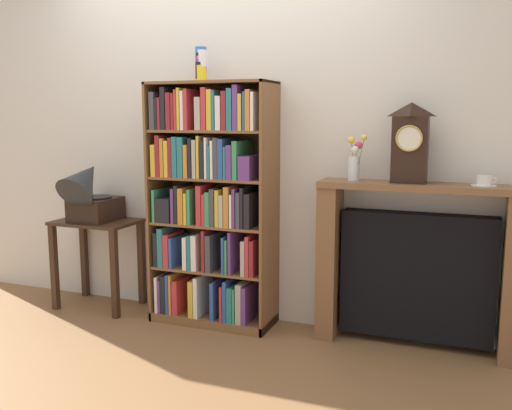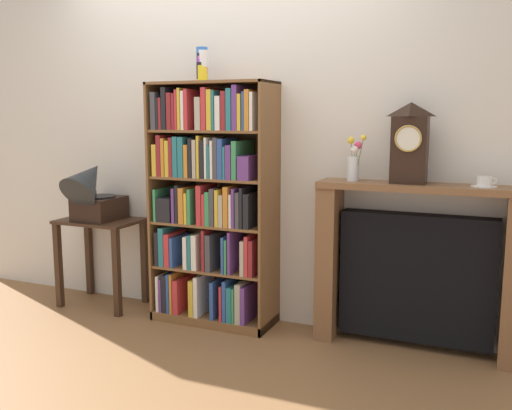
{
  "view_description": "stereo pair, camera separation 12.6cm",
  "coord_description": "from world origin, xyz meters",
  "views": [
    {
      "loc": [
        1.63,
        -3.33,
        1.41
      ],
      "look_at": [
        0.31,
        0.06,
        0.83
      ],
      "focal_mm": 39.51,
      "sensor_mm": 36.0,
      "label": 1
    },
    {
      "loc": [
        1.75,
        -3.28,
        1.41
      ],
      "look_at": [
        0.31,
        0.06,
        0.83
      ],
      "focal_mm": 39.51,
      "sensor_mm": 36.0,
      "label": 2
    }
  ],
  "objects": [
    {
      "name": "mantel_clock",
      "position": [
        1.27,
        0.1,
        1.25
      ],
      "size": [
        0.2,
        0.14,
        0.47
      ],
      "color": "black",
      "rests_on": "fireplace_mantel"
    },
    {
      "name": "ground_plane",
      "position": [
        0.0,
        0.0,
        -0.01
      ],
      "size": [
        8.07,
        6.4,
        0.02
      ],
      "primitive_type": "cube",
      "color": "brown"
    },
    {
      "name": "flower_vase",
      "position": [
        0.95,
        0.1,
        1.14
      ],
      "size": [
        0.12,
        0.1,
        0.28
      ],
      "color": "silver",
      "rests_on": "fireplace_mantel"
    },
    {
      "name": "side_table_left",
      "position": [
        -0.93,
        0.03,
        0.49
      ],
      "size": [
        0.59,
        0.41,
        0.65
      ],
      "color": "#382316",
      "rests_on": "ground"
    },
    {
      "name": "gramophone",
      "position": [
        -0.93,
        -0.04,
        0.87
      ],
      "size": [
        0.28,
        0.49,
        0.51
      ],
      "color": "black",
      "rests_on": "side_table_left"
    },
    {
      "name": "cup_stack",
      "position": [
        -0.08,
        0.07,
        1.74
      ],
      "size": [
        0.08,
        0.08,
        0.23
      ],
      "color": "yellow",
      "rests_on": "bookshelf"
    },
    {
      "name": "wall_back",
      "position": [
        0.2,
        0.27,
        1.3
      ],
      "size": [
        5.07,
        0.08,
        2.6
      ],
      "primitive_type": "cube",
      "color": "silver",
      "rests_on": "ground"
    },
    {
      "name": "teacup_with_saucer",
      "position": [
        1.69,
        0.1,
        1.04
      ],
      "size": [
        0.14,
        0.14,
        0.06
      ],
      "color": "white",
      "rests_on": "fireplace_mantel"
    },
    {
      "name": "bookshelf",
      "position": [
        -0.02,
        0.05,
        0.82
      ],
      "size": [
        0.84,
        0.35,
        1.63
      ],
      "color": "brown",
      "rests_on": "ground"
    },
    {
      "name": "fireplace_mantel",
      "position": [
        1.34,
        0.12,
        0.5
      ],
      "size": [
        1.2,
        0.26,
        1.02
      ],
      "color": "brown",
      "rests_on": "ground"
    }
  ]
}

